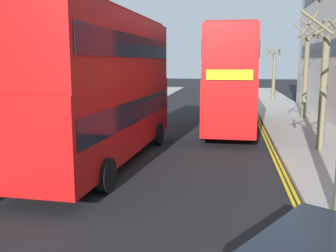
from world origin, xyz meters
name	(u,v)px	position (x,y,z in m)	size (l,w,h in m)	color
sidewalk_right	(324,150)	(6.50, 16.00, 0.07)	(4.00, 80.00, 0.14)	#9E9991
sidewalk_left	(44,140)	(-6.50, 16.00, 0.07)	(4.00, 80.00, 0.14)	#9E9991
kerb_line_outer	(279,161)	(4.40, 14.00, 0.00)	(0.10, 56.00, 0.01)	yellow
kerb_line_inner	(275,161)	(4.24, 14.00, 0.00)	(0.10, 56.00, 0.01)	yellow
double_decker_bus_away	(105,84)	(-2.22, 12.93, 3.03)	(3.12, 10.90, 5.64)	#B20F0F
double_decker_bus_oncoming	(231,76)	(2.43, 21.16, 3.03)	(2.87, 10.83, 5.64)	#B20F0F
street_tree_near	(323,81)	(6.25, 15.85, 3.06)	(1.86, 2.25, 5.85)	#6B6047
street_tree_mid	(274,74)	(6.49, 36.63, 2.75)	(1.53, 1.70, 5.28)	#6B6047
street_tree_far	(306,71)	(7.40, 25.70, 3.29)	(1.79, 1.72, 6.46)	#6B6047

